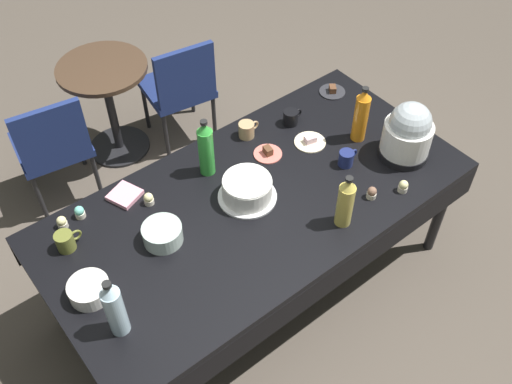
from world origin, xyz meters
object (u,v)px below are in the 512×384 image
slow_cooker (408,133)px  dessert_plate_coral (268,153)px  ceramic_snack_bowl (89,290)px  cupcake_cocoa (149,199)px  cupcake_rose (372,193)px  cupcake_mint (62,222)px  potluck_table (256,207)px  coffee_mug_olive (66,241)px  coffee_mug_black (291,117)px  soda_bottle_orange_juice (361,115)px  maroon_chair_right (180,86)px  soda_bottle_lime_soda (206,149)px  coffee_mug_navy (346,158)px  coffee_mug_tan (247,130)px  round_cafe_table (108,94)px  frosted_layer_cake (247,189)px  soda_bottle_ginger_ale (345,202)px  dessert_plate_cream (310,141)px  dessert_plate_charcoal (332,91)px  cupcake_vanilla (80,212)px  soda_bottle_water (115,309)px  maroon_chair_left (52,144)px  glass_salad_bowl (162,234)px  cupcake_lemon (403,186)px

slow_cooker → dessert_plate_coral: 0.75m
ceramic_snack_bowl → cupcake_cocoa: 0.57m
cupcake_rose → cupcake_mint: same height
potluck_table → cupcake_mint: (-0.85, 0.44, 0.09)m
coffee_mug_olive → coffee_mug_black: 1.41m
soda_bottle_orange_juice → coffee_mug_olive: bearing=169.4°
maroon_chair_right → soda_bottle_lime_soda: bearing=-114.5°
ceramic_snack_bowl → coffee_mug_navy: 1.46m
coffee_mug_tan → dessert_plate_coral: bearing=-91.6°
cupcake_cocoa → round_cafe_table: cupcake_cocoa is taller
slow_cooker → coffee_mug_tan: (-0.57, 0.65, -0.11)m
frosted_layer_cake → soda_bottle_lime_soda: 0.30m
potluck_table → soda_bottle_orange_juice: bearing=0.6°
cupcake_rose → soda_bottle_ginger_ale: (-0.23, -0.03, 0.11)m
frosted_layer_cake → dessert_plate_cream: size_ratio=1.71×
ceramic_snack_bowl → soda_bottle_ginger_ale: bearing=-18.4°
dessert_plate_charcoal → cupcake_vanilla: bearing=178.2°
frosted_layer_cake → soda_bottle_orange_juice: bearing=-2.0°
cupcake_cocoa → maroon_chair_right: maroon_chair_right is taller
slow_cooker → soda_bottle_ginger_ale: 0.61m
cupcake_mint → coffee_mug_tan: bearing=-1.7°
soda_bottle_lime_soda → maroon_chair_right: soda_bottle_lime_soda is taller
cupcake_cocoa → soda_bottle_ginger_ale: 0.98m
potluck_table → coffee_mug_tan: coffee_mug_tan is taller
soda_bottle_lime_soda → soda_bottle_water: (-0.83, -0.54, -0.01)m
ceramic_snack_bowl → dessert_plate_cream: 1.43m
potluck_table → dessert_plate_coral: size_ratio=14.05×
potluck_table → dessert_plate_charcoal: dessert_plate_charcoal is taller
dessert_plate_coral → dessert_plate_charcoal: size_ratio=0.99×
coffee_mug_tan → cupcake_rose: bearing=-74.8°
slow_cooker → coffee_mug_tan: 0.87m
slow_cooker → maroon_chair_left: 2.14m
potluck_table → cupcake_mint: size_ratio=32.59×
cupcake_mint → maroon_chair_left: bearing=72.2°
dessert_plate_cream → coffee_mug_black: coffee_mug_black is taller
cupcake_rose → soda_bottle_ginger_ale: size_ratio=0.22×
soda_bottle_orange_juice → coffee_mug_navy: size_ratio=2.88×
glass_salad_bowl → dessert_plate_coral: glass_salad_bowl is taller
frosted_layer_cake → cupcake_lemon: bearing=-35.1°
cupcake_lemon → soda_bottle_ginger_ale: size_ratio=0.22×
ceramic_snack_bowl → potluck_table: bearing=-0.4°
glass_salad_bowl → soda_bottle_water: (-0.39, -0.29, 0.11)m
ceramic_snack_bowl → round_cafe_table: bearing=60.6°
dessert_plate_charcoal → coffee_mug_tan: 0.65m
dessert_plate_coral → cupcake_rose: bearing=-69.6°
slow_cooker → dessert_plate_coral: bearing=141.5°
cupcake_vanilla → coffee_mug_tan: (1.01, -0.04, 0.01)m
cupcake_mint → cupcake_rose: bearing=-31.2°
dessert_plate_charcoal → round_cafe_table: 1.53m
potluck_table → coffee_mug_tan: (0.26, 0.41, 0.11)m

